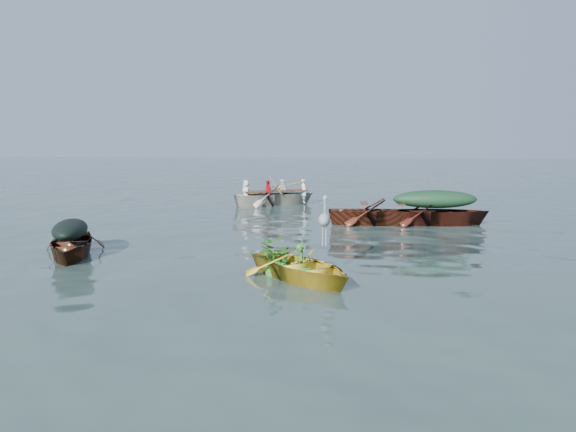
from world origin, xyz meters
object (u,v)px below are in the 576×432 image
at_px(heron, 324,228).
at_px(yellow_dinghy, 301,280).
at_px(green_tarp_boat, 434,225).
at_px(open_wooden_boat, 382,224).
at_px(rowed_boat, 275,205).
at_px(dark_covered_boat, 71,256).

bearing_deg(heron, yellow_dinghy, -174.81).
distance_m(green_tarp_boat, open_wooden_boat, 1.50).
bearing_deg(heron, rowed_boat, 59.82).
height_order(green_tarp_boat, rowed_boat, rowed_boat).
relative_size(yellow_dinghy, heron, 3.29).
bearing_deg(dark_covered_boat, green_tarp_boat, 12.12).
distance_m(yellow_dinghy, green_tarp_boat, 7.64).
bearing_deg(rowed_boat, open_wooden_boat, -168.85).
distance_m(yellow_dinghy, rowed_boat, 11.47).
height_order(dark_covered_boat, green_tarp_boat, green_tarp_boat).
height_order(dark_covered_boat, heron, heron).
relative_size(dark_covered_boat, open_wooden_boat, 0.78).
xyz_separation_m(yellow_dinghy, open_wooden_boat, (1.57, 6.85, 0.00)).
height_order(dark_covered_boat, rowed_boat, rowed_boat).
bearing_deg(dark_covered_boat, open_wooden_boat, 16.97).
xyz_separation_m(dark_covered_boat, open_wooden_boat, (6.63, 5.45, 0.00)).
xyz_separation_m(dark_covered_boat, heron, (5.42, -0.98, 0.86)).
height_order(green_tarp_boat, heron, heron).
relative_size(green_tarp_boat, open_wooden_boat, 1.01).
height_order(yellow_dinghy, dark_covered_boat, dark_covered_boat).
height_order(yellow_dinghy, green_tarp_boat, green_tarp_boat).
bearing_deg(yellow_dinghy, rowed_boat, 57.57).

